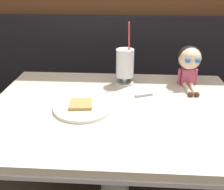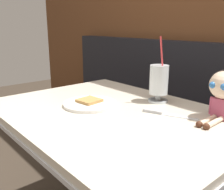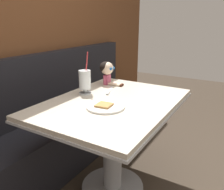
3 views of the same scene
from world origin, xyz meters
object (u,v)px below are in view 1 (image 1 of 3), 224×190
Objects in this scene: milkshake_glass at (125,65)px; seated_doll at (190,60)px; toast_plate at (83,107)px; butter_knife at (150,94)px.

milkshake_glass reaches higher than seated_doll.
seated_doll is at bearing 0.48° from milkshake_glass.
toast_plate is 1.14× the size of seated_doll.
milkshake_glass is (0.17, 0.29, 0.09)m from toast_plate.
milkshake_glass is at bearing -179.52° from seated_doll.
toast_plate is at bearing -152.27° from butter_knife.
toast_plate is 1.11× the size of butter_knife.
toast_plate is 0.79× the size of milkshake_glass.
butter_knife is (0.29, 0.15, -0.00)m from toast_plate.
seated_doll is at bearing 35.27° from butter_knife.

